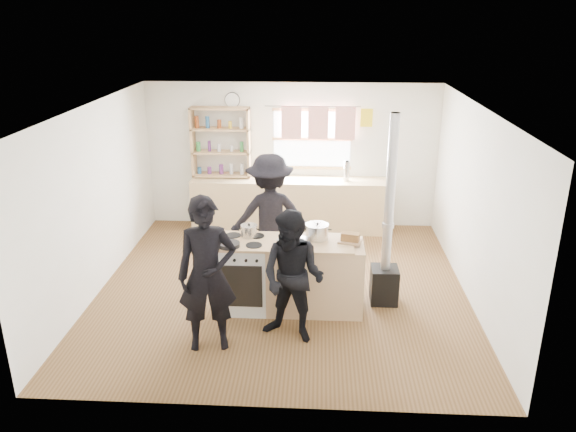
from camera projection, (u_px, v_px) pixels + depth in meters
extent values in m
cube|color=brown|center=(282.00, 288.00, 7.80)|extent=(5.00, 5.00, 0.01)
cube|color=#D8B882|center=(291.00, 205.00, 9.72)|extent=(3.40, 0.55, 0.90)
cube|color=tan|center=(222.00, 175.00, 9.73)|extent=(1.00, 0.28, 0.03)
cube|color=tan|center=(221.00, 152.00, 9.59)|extent=(1.00, 0.28, 0.03)
cube|color=tan|center=(220.00, 129.00, 9.45)|extent=(1.00, 0.28, 0.03)
cube|color=tan|center=(219.00, 108.00, 9.33)|extent=(1.00, 0.28, 0.03)
cube|color=tan|center=(193.00, 142.00, 9.56)|extent=(0.04, 0.28, 1.20)
cube|color=tan|center=(249.00, 143.00, 9.51)|extent=(0.04, 0.28, 1.20)
cylinder|color=silver|center=(347.00, 171.00, 9.46)|extent=(0.10, 0.10, 0.34)
cube|color=white|center=(244.00, 275.00, 7.15)|extent=(0.60, 0.60, 0.90)
cube|color=tan|center=(315.00, 277.00, 7.11)|extent=(1.20, 0.60, 0.90)
cube|color=tan|center=(279.00, 242.00, 6.97)|extent=(1.84, 0.64, 0.03)
cylinder|color=black|center=(229.00, 245.00, 6.80)|extent=(0.37, 0.37, 0.05)
cylinder|color=#23511C|center=(229.00, 243.00, 6.79)|extent=(0.24, 0.24, 0.02)
cube|color=silver|center=(293.00, 241.00, 6.87)|extent=(0.40, 0.33, 0.07)
cube|color=brown|center=(293.00, 239.00, 6.86)|extent=(0.34, 0.28, 0.02)
cylinder|color=#B9B9BB|center=(249.00, 231.00, 7.09)|extent=(0.21, 0.21, 0.14)
cylinder|color=#B9B9BB|center=(249.00, 226.00, 7.06)|extent=(0.21, 0.21, 0.01)
sphere|color=black|center=(249.00, 225.00, 7.06)|extent=(0.03, 0.03, 0.03)
cylinder|color=silver|center=(317.00, 232.00, 7.01)|extent=(0.28, 0.28, 0.18)
cylinder|color=silver|center=(317.00, 225.00, 6.97)|extent=(0.29, 0.29, 0.01)
sphere|color=black|center=(317.00, 224.00, 6.97)|extent=(0.03, 0.03, 0.03)
cube|color=tan|center=(350.00, 241.00, 6.93)|extent=(0.32, 0.26, 0.02)
cube|color=olive|center=(350.00, 237.00, 6.91)|extent=(0.24, 0.16, 0.10)
cube|color=black|center=(384.00, 285.00, 7.35)|extent=(0.35, 0.35, 0.48)
cylinder|color=#ADADB2|center=(390.00, 194.00, 6.92)|extent=(0.12, 0.12, 2.02)
imported|color=black|center=(207.00, 275.00, 6.16)|extent=(0.73, 0.55, 1.80)
imported|color=black|center=(293.00, 277.00, 6.34)|extent=(0.93, 0.83, 1.57)
imported|color=black|center=(270.00, 216.00, 7.92)|extent=(1.26, 0.88, 1.79)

